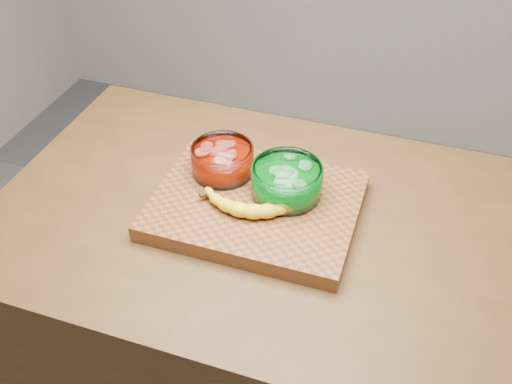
% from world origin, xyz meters
% --- Properties ---
extents(counter, '(1.20, 0.80, 0.90)m').
position_xyz_m(counter, '(0.00, 0.00, 0.45)').
color(counter, '#503318').
rests_on(counter, ground).
extents(cutting_board, '(0.45, 0.35, 0.04)m').
position_xyz_m(cutting_board, '(0.00, 0.00, 0.92)').
color(cutting_board, brown).
rests_on(cutting_board, counter).
extents(bowl_red, '(0.14, 0.14, 0.07)m').
position_xyz_m(bowl_red, '(-0.10, 0.07, 0.97)').
color(bowl_red, white).
rests_on(bowl_red, cutting_board).
extents(bowl_green, '(0.16, 0.16, 0.07)m').
position_xyz_m(bowl_green, '(0.06, 0.04, 0.98)').
color(bowl_green, white).
rests_on(bowl_green, cutting_board).
extents(banana, '(0.26, 0.14, 0.04)m').
position_xyz_m(banana, '(-0.00, -0.02, 0.96)').
color(banana, yellow).
rests_on(banana, cutting_board).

